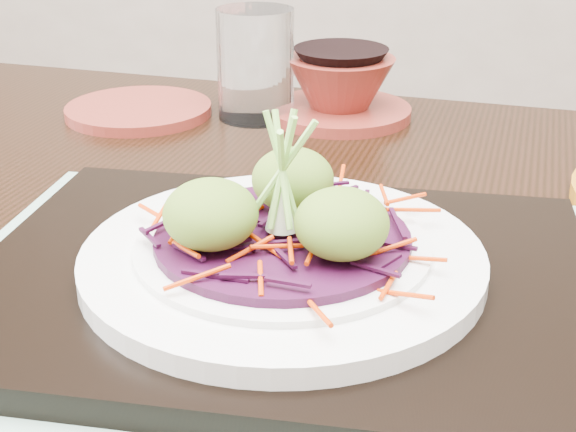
% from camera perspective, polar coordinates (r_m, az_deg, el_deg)
% --- Properties ---
extents(dining_table, '(1.35, 0.99, 0.78)m').
position_cam_1_polar(dining_table, '(0.62, 1.92, -11.47)').
color(dining_table, black).
rests_on(dining_table, ground).
extents(placemat, '(0.45, 0.35, 0.00)m').
position_cam_1_polar(placemat, '(0.51, -0.38, -5.63)').
color(placemat, '#88B096').
rests_on(placemat, dining_table).
extents(serving_tray, '(0.39, 0.29, 0.02)m').
position_cam_1_polar(serving_tray, '(0.51, -0.38, -4.60)').
color(serving_tray, black).
rests_on(serving_tray, placemat).
extents(white_plate, '(0.25, 0.25, 0.02)m').
position_cam_1_polar(white_plate, '(0.50, -0.39, -2.89)').
color(white_plate, silver).
rests_on(white_plate, serving_tray).
extents(cabbage_bed, '(0.16, 0.16, 0.01)m').
position_cam_1_polar(cabbage_bed, '(0.49, -0.39, -1.58)').
color(cabbage_bed, '#360A28').
rests_on(cabbage_bed, white_plate).
extents(carrot_julienne, '(0.19, 0.19, 0.01)m').
position_cam_1_polar(carrot_julienne, '(0.49, -0.40, -0.77)').
color(carrot_julienne, '#C83103').
rests_on(carrot_julienne, cabbage_bed).
extents(guacamole_scoops, '(0.14, 0.12, 0.04)m').
position_cam_1_polar(guacamole_scoops, '(0.48, -0.41, 0.76)').
color(guacamole_scoops, '#587021').
rests_on(guacamole_scoops, cabbage_bed).
extents(scallion_garnish, '(0.06, 0.06, 0.09)m').
position_cam_1_polar(scallion_garnish, '(0.48, -0.41, 2.90)').
color(scallion_garnish, '#86CA51').
rests_on(scallion_garnish, cabbage_bed).
extents(terracotta_side_plate, '(0.17, 0.17, 0.01)m').
position_cam_1_polar(terracotta_side_plate, '(0.88, -10.57, 7.42)').
color(terracotta_side_plate, maroon).
rests_on(terracotta_side_plate, dining_table).
extents(water_glass, '(0.10, 0.10, 0.11)m').
position_cam_1_polar(water_glass, '(0.85, -2.32, 10.73)').
color(water_glass, white).
rests_on(water_glass, dining_table).
extents(terracotta_bowl_set, '(0.18, 0.18, 0.06)m').
position_cam_1_polar(terracotta_bowl_set, '(0.86, 3.72, 8.89)').
color(terracotta_bowl_set, maroon).
rests_on(terracotta_bowl_set, dining_table).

